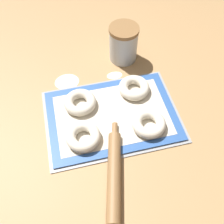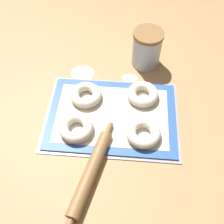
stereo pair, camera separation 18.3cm
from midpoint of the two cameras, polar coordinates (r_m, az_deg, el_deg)
The scene contains 11 objects.
ground_plane at distance 1.05m, azimuth 5.46°, elevation -1.19°, with size 2.80×2.80×0.00m, color #A87F51.
baking_tray at distance 1.04m, azimuth 4.99°, elevation -1.48°, with size 0.53×0.37×0.01m.
baking_mat at distance 1.04m, azimuth 5.02°, elevation -1.31°, with size 0.50×0.35×0.00m.
bagel_front_left at distance 0.98m, azimuth -2.60°, elevation -4.16°, with size 0.13×0.13×0.04m.
bagel_front_right at distance 0.99m, azimuth 12.14°, elevation -5.20°, with size 0.13×0.13×0.04m.
bagel_back_left at distance 1.07m, azimuth -0.90°, elevation 3.11°, with size 0.13×0.13×0.04m.
bagel_back_right at distance 1.09m, azimuth 11.49°, elevation 3.22°, with size 0.13×0.13×0.04m.
flour_canister at distance 1.20m, azimuth 12.01°, elevation 12.95°, with size 0.13×0.13×0.17m.
rolling_pin at distance 0.91m, azimuth 1.16°, elevation -13.86°, with size 0.12×0.41×0.05m.
flour_patch_near at distance 1.18m, azimuth 8.35°, elevation 6.90°, with size 0.07×0.04×0.00m.
flour_patch_far at distance 1.19m, azimuth -2.04°, elevation 8.01°, with size 0.11×0.09×0.00m.
Camera 2 is at (0.04, -0.59, 0.87)m, focal length 42.00 mm.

